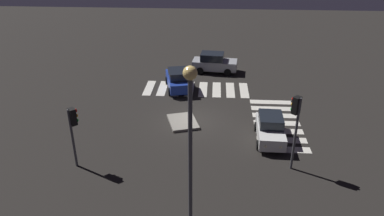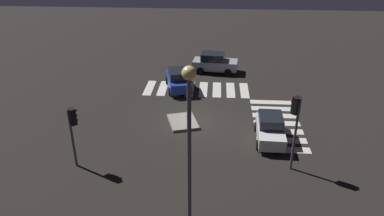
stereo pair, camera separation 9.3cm
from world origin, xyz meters
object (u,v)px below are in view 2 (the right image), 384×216
Objects in this scene: traffic_island at (183,122)px; car_blue at (178,80)px; car_silver at (215,63)px; street_lamp at (189,125)px; traffic_light_west at (73,123)px; car_white at (270,129)px; traffic_light_south at (295,116)px.

traffic_island is 6.13m from car_blue.
street_lamp reaches higher than car_silver.
car_silver is 1.19× the size of traffic_light_west.
car_white is 0.88× the size of traffic_light_south.
street_lamp is at bearing -87.11° from car_silver.
car_white reaches higher than traffic_island.
street_lamp reaches higher than traffic_light_west.
traffic_light_west reaches higher than car_silver.
car_blue is 0.55× the size of street_lamp.
traffic_island is 0.75× the size of car_white.
car_silver is at bearing -11.22° from traffic_island.
traffic_light_south reaches higher than car_white.
traffic_light_west is (-5.44, 5.53, 2.64)m from traffic_island.
traffic_island is 11.25m from street_lamp.
traffic_light_south is at bearing -158.74° from car_blue.
traffic_light_south is at bearing -127.08° from traffic_island.
car_silver is at bearing -31.82° from traffic_light_south.
traffic_light_south is at bearing 15.39° from car_white.
traffic_light_south reaches higher than traffic_island.
car_blue is at bearing -13.84° from traffic_light_south.
car_white is at bearing -34.45° from traffic_light_south.
car_silver is 17.66m from traffic_light_west.
traffic_island is 0.66× the size of traffic_light_south.
traffic_light_west reaches higher than traffic_island.
car_blue is (6.01, 0.91, 0.77)m from traffic_island.
traffic_light_west is (-15.84, 7.59, 1.84)m from car_silver.
traffic_light_south is 0.57× the size of street_lamp.
car_white is (-7.89, -6.68, -0.05)m from car_blue.
car_blue is 12.49m from traffic_light_west.
traffic_light_south is 12.06m from traffic_light_west.
car_white is at bearing -152.65° from car_blue.
car_blue is at bearing 24.55° from traffic_light_west.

